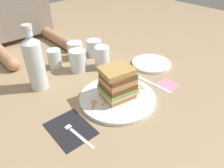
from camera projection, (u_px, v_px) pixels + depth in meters
The scene contains 26 objects.
ground_plane at pixel (115, 100), 0.79m from camera, with size 3.00×3.00×0.00m, color #9E8460.
main_plate at pixel (117, 98), 0.80m from camera, with size 0.29×0.29×0.01m, color white.
sandwich at pixel (117, 83), 0.76m from camera, with size 0.13×0.12×0.12m.
carrot_shred_0 at pixel (94, 102), 0.76m from camera, with size 0.00×0.00×0.02m, color orange.
carrot_shred_1 at pixel (103, 103), 0.76m from camera, with size 0.00×0.00×0.02m, color orange.
carrot_shred_2 at pixel (93, 107), 0.74m from camera, with size 0.00×0.00×0.03m, color orange.
carrot_shred_3 at pixel (95, 104), 0.75m from camera, with size 0.00×0.00×0.03m, color orange.
carrot_shred_4 at pixel (92, 102), 0.76m from camera, with size 0.00×0.00×0.02m, color orange.
carrot_shred_5 at pixel (136, 86), 0.84m from camera, with size 0.00×0.00×0.03m, color orange.
carrot_shred_6 at pixel (133, 90), 0.83m from camera, with size 0.00×0.00×0.03m, color orange.
carrot_shred_7 at pixel (142, 89), 0.83m from camera, with size 0.00×0.00×0.03m, color orange.
carrot_shred_8 at pixel (137, 92), 0.81m from camera, with size 0.00×0.00×0.02m, color orange.
carrot_shred_9 at pixel (134, 88), 0.83m from camera, with size 0.00×0.00×0.02m, color orange.
carrot_shred_10 at pixel (140, 86), 0.84m from camera, with size 0.00×0.00×0.03m, color orange.
carrot_shred_11 at pixel (135, 88), 0.84m from camera, with size 0.00×0.00×0.02m, color orange.
napkin_dark at pixel (70, 129), 0.67m from camera, with size 0.12×0.15×0.00m, color black.
fork at pixel (75, 132), 0.66m from camera, with size 0.03×0.17×0.00m.
knife at pixel (152, 83), 0.89m from camera, with size 0.02×0.20×0.00m.
juice_glass at pixel (102, 59), 0.97m from camera, with size 0.07×0.07×0.10m.
water_bottle at pixel (35, 62), 0.80m from camera, with size 0.07×0.07×0.26m.
empty_tumbler_0 at pixel (78, 60), 0.95m from camera, with size 0.07×0.07×0.10m, color silver.
empty_tumbler_1 at pixel (55, 59), 0.97m from camera, with size 0.06×0.06×0.09m, color silver.
empty_tumbler_2 at pixel (94, 48), 1.08m from camera, with size 0.07×0.07×0.08m, color silver.
empty_tumbler_3 at pixel (75, 50), 1.05m from camera, with size 0.08×0.08×0.08m, color silver.
side_plate at pixel (151, 63), 1.02m from camera, with size 0.18×0.18×0.01m, color white.
napkin_pink at pixel (168, 85), 0.88m from camera, with size 0.08×0.08×0.00m, color pink.
Camera 1 is at (-0.42, -0.46, 0.50)m, focal length 33.96 mm.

